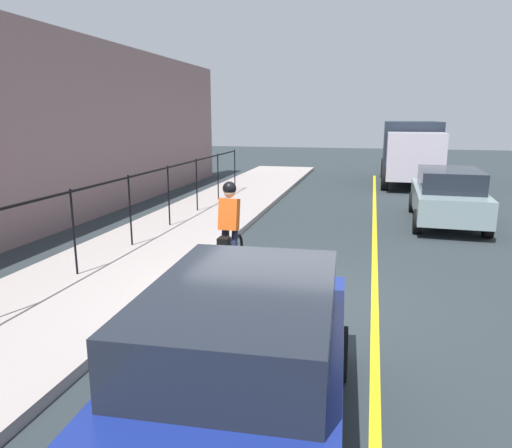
{
  "coord_description": "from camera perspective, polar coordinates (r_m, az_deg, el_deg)",
  "views": [
    {
      "loc": [
        -7.49,
        -1.43,
        3.02
      ],
      "look_at": [
        1.18,
        0.67,
        1.0
      ],
      "focal_mm": 33.45,
      "sensor_mm": 36.0,
      "label": 1
    }
  ],
  "objects": [
    {
      "name": "parked_sedan_rear",
      "position": [
        4.41,
        -2.0,
        -17.11
      ],
      "size": [
        4.49,
        2.11,
        1.58
      ],
      "rotation": [
        0.0,
        0.0,
        3.19
      ],
      "color": "navy",
      "rests_on": "ground"
    },
    {
      "name": "sidewalk",
      "position": [
        9.39,
        -18.3,
        -6.2
      ],
      "size": [
        40.0,
        3.2,
        0.15
      ],
      "primitive_type": "cube",
      "color": "#A89D99",
      "rests_on": "ground"
    },
    {
      "name": "box_truck_background",
      "position": [
        23.11,
        18.05,
        8.5
      ],
      "size": [
        6.73,
        2.6,
        2.78
      ],
      "rotation": [
        0.0,
        0.0,
        3.13
      ],
      "color": "#202835",
      "rests_on": "ground"
    },
    {
      "name": "cyclist_lead",
      "position": [
        9.14,
        -3.18,
        -0.61
      ],
      "size": [
        1.71,
        0.36,
        1.83
      ],
      "rotation": [
        0.0,
        0.0,
        0.01
      ],
      "color": "black",
      "rests_on": "ground"
    },
    {
      "name": "iron_fence",
      "position": [
        10.11,
        -17.77,
        2.68
      ],
      "size": [
        19.1,
        0.04,
        1.6
      ],
      "color": "black",
      "rests_on": "sidewalk"
    },
    {
      "name": "traffic_cone_near",
      "position": [
        8.12,
        -7.73,
        -7.13
      ],
      "size": [
        0.36,
        0.36,
        0.55
      ],
      "primitive_type": "cone",
      "color": "#FE5202",
      "rests_on": "ground"
    },
    {
      "name": "lane_line_centre",
      "position": [
        8.08,
        14.02,
        -9.58
      ],
      "size": [
        36.0,
        0.12,
        0.01
      ],
      "primitive_type": "cube",
      "color": "yellow",
      "rests_on": "ground"
    },
    {
      "name": "patrol_sedan",
      "position": [
        14.62,
        21.94,
        3.2
      ],
      "size": [
        4.46,
        2.04,
        1.58
      ],
      "rotation": [
        0.0,
        0.0,
        -0.03
      ],
      "color": "#849A9E",
      "rests_on": "ground"
    },
    {
      "name": "ground_plane",
      "position": [
        8.2,
        2.65,
        -8.87
      ],
      "size": [
        80.0,
        80.0,
        0.0
      ],
      "primitive_type": "plane",
      "color": "#2A3236"
    }
  ]
}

